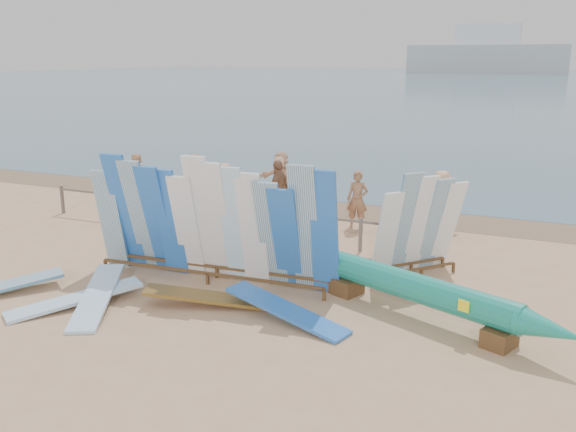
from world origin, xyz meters
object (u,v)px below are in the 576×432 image
at_px(main_surfboard_rack, 211,226).
at_px(stroller, 307,221).
at_px(beachgoer_10, 431,207).
at_px(side_surfboard_rack, 419,228).
at_px(vendor_table, 275,249).
at_px(beach_chair_left, 261,219).
at_px(beachgoer_3, 225,188).
at_px(beachgoer_1, 139,181).
at_px(beachgoer_11, 195,175).
at_px(beachgoer_9, 440,201).
at_px(beachgoer_4, 279,190).
at_px(flat_board_b, 76,306).
at_px(beachgoer_7, 357,200).
at_px(beachgoer_5, 281,180).
at_px(outrigger_canoe, 417,290).
at_px(flat_board_a, 98,306).
at_px(flat_board_d, 286,320).
at_px(flat_board_c, 211,305).
at_px(beach_chair_right, 265,222).

relative_size(main_surfboard_rack, stroller, 5.41).
bearing_deg(beachgoer_10, stroller, 95.66).
height_order(side_surfboard_rack, vendor_table, side_surfboard_rack).
distance_m(beach_chair_left, beachgoer_3, 2.15).
distance_m(main_surfboard_rack, side_surfboard_rack, 4.71).
bearing_deg(beachgoer_1, beachgoer_11, -28.19).
xyz_separation_m(beachgoer_9, beachgoer_4, (-4.82, -0.64, 0.04)).
distance_m(side_surfboard_rack, stroller, 4.13).
bearing_deg(flat_board_b, beachgoer_3, 130.32).
xyz_separation_m(beachgoer_7, beachgoer_5, (-3.09, 1.40, 0.09)).
bearing_deg(vendor_table, outrigger_canoe, -32.05).
bearing_deg(vendor_table, flat_board_a, -127.86).
distance_m(stroller, beachgoer_9, 3.90).
xyz_separation_m(main_surfboard_rack, flat_board_d, (2.38, -1.28, -1.30)).
relative_size(beach_chair_left, beachgoer_7, 0.48).
bearing_deg(flat_board_a, beachgoer_3, 73.16).
xyz_separation_m(main_surfboard_rack, flat_board_c, (0.67, -1.22, -1.30)).
height_order(beach_chair_left, beachgoer_5, beachgoer_5).
bearing_deg(beachgoer_11, side_surfboard_rack, 10.02).
bearing_deg(outrigger_canoe, beachgoer_10, 120.15).
distance_m(beach_chair_right, beachgoer_5, 2.95).
distance_m(side_surfboard_rack, beachgoer_5, 7.30).
relative_size(main_surfboard_rack, outrigger_canoe, 0.97).
height_order(stroller, beachgoer_3, beachgoer_3).
xyz_separation_m(beachgoer_11, beachgoer_3, (2.25, -1.82, 0.04)).
bearing_deg(stroller, flat_board_c, -109.20).
bearing_deg(main_surfboard_rack, beachgoer_9, 53.60).
relative_size(beach_chair_right, beachgoer_9, 0.50).
bearing_deg(side_surfboard_rack, stroller, 102.66).
xyz_separation_m(vendor_table, beachgoer_9, (3.14, 4.51, 0.50)).
bearing_deg(beach_chair_right, stroller, -29.20).
xyz_separation_m(flat_board_c, beachgoer_3, (-3.41, 6.74, 0.82)).
bearing_deg(main_surfboard_rack, stroller, 78.35).
bearing_deg(beachgoer_3, flat_board_c, -125.33).
xyz_separation_m(flat_board_a, flat_board_b, (-0.42, -0.17, 0.00)).
distance_m(flat_board_b, beachgoer_10, 9.86).
height_order(outrigger_canoe, beachgoer_4, beachgoer_4).
relative_size(flat_board_b, beachgoer_5, 1.42).
height_order(beach_chair_right, beachgoer_3, beachgoer_3).
bearing_deg(flat_board_a, flat_board_c, -2.30).
xyz_separation_m(outrigger_canoe, beachgoer_9, (-0.68, 6.29, 0.32)).
bearing_deg(outrigger_canoe, flat_board_a, -139.83).
xyz_separation_m(flat_board_a, beachgoer_9, (5.40, 8.30, 0.89)).
bearing_deg(flat_board_b, beachgoer_7, 99.80).
distance_m(beach_chair_left, stroller, 1.59).
xyz_separation_m(flat_board_d, beach_chair_right, (-3.06, 5.46, 0.26)).
xyz_separation_m(vendor_table, flat_board_b, (-2.67, -3.96, -0.40)).
bearing_deg(stroller, beachgoer_5, 106.76).
height_order(stroller, beachgoer_10, beachgoer_10).
distance_m(beach_chair_left, beachgoer_4, 1.25).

